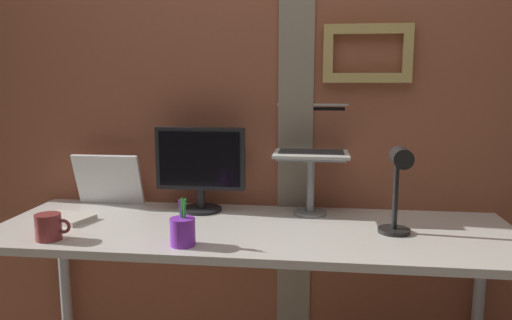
{
  "coord_description": "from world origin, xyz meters",
  "views": [
    {
      "loc": [
        0.19,
        -1.85,
        1.33
      ],
      "look_at": [
        -0.05,
        0.09,
        1.01
      ],
      "focal_mm": 34.71,
      "sensor_mm": 36.0,
      "label": 1
    }
  ],
  "objects_px": {
    "desk_lamp": "(399,182)",
    "coffee_mug": "(49,227)",
    "whiteboard_panel": "(108,180)",
    "pen_cup": "(183,231)",
    "laptop": "(312,141)",
    "monitor": "(200,164)"
  },
  "relations": [
    {
      "from": "whiteboard_panel",
      "to": "monitor",
      "type": "bearing_deg",
      "value": -5.13
    },
    {
      "from": "monitor",
      "to": "laptop",
      "type": "relative_size",
      "value": 1.25
    },
    {
      "from": "whiteboard_panel",
      "to": "pen_cup",
      "type": "xyz_separation_m",
      "value": [
        0.48,
        -0.5,
        -0.07
      ]
    },
    {
      "from": "desk_lamp",
      "to": "whiteboard_panel",
      "type": "bearing_deg",
      "value": 165.77
    },
    {
      "from": "desk_lamp",
      "to": "coffee_mug",
      "type": "height_order",
      "value": "desk_lamp"
    },
    {
      "from": "monitor",
      "to": "laptop",
      "type": "bearing_deg",
      "value": 7.93
    },
    {
      "from": "laptop",
      "to": "whiteboard_panel",
      "type": "relative_size",
      "value": 1.02
    },
    {
      "from": "whiteboard_panel",
      "to": "coffee_mug",
      "type": "xyz_separation_m",
      "value": [
        -0.01,
        -0.5,
        -0.07
      ]
    },
    {
      "from": "laptop",
      "to": "coffee_mug",
      "type": "xyz_separation_m",
      "value": [
        -0.92,
        -0.53,
        -0.26
      ]
    },
    {
      "from": "whiteboard_panel",
      "to": "pen_cup",
      "type": "bearing_deg",
      "value": -45.83
    },
    {
      "from": "monitor",
      "to": "pen_cup",
      "type": "relative_size",
      "value": 2.32
    },
    {
      "from": "desk_lamp",
      "to": "coffee_mug",
      "type": "distance_m",
      "value": 1.27
    },
    {
      "from": "laptop",
      "to": "pen_cup",
      "type": "xyz_separation_m",
      "value": [
        -0.43,
        -0.53,
        -0.26
      ]
    },
    {
      "from": "monitor",
      "to": "whiteboard_panel",
      "type": "distance_m",
      "value": 0.45
    },
    {
      "from": "monitor",
      "to": "laptop",
      "type": "xyz_separation_m",
      "value": [
        0.48,
        0.07,
        0.1
      ]
    },
    {
      "from": "laptop",
      "to": "pen_cup",
      "type": "bearing_deg",
      "value": -129.41
    },
    {
      "from": "desk_lamp",
      "to": "monitor",
      "type": "bearing_deg",
      "value": 161.01
    },
    {
      "from": "pen_cup",
      "to": "desk_lamp",
      "type": "bearing_deg",
      "value": 13.91
    },
    {
      "from": "laptop",
      "to": "coffee_mug",
      "type": "distance_m",
      "value": 1.09
    },
    {
      "from": "coffee_mug",
      "to": "laptop",
      "type": "bearing_deg",
      "value": 29.63
    },
    {
      "from": "laptop",
      "to": "pen_cup",
      "type": "relative_size",
      "value": 1.85
    },
    {
      "from": "whiteboard_panel",
      "to": "pen_cup",
      "type": "distance_m",
      "value": 0.7
    }
  ]
}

